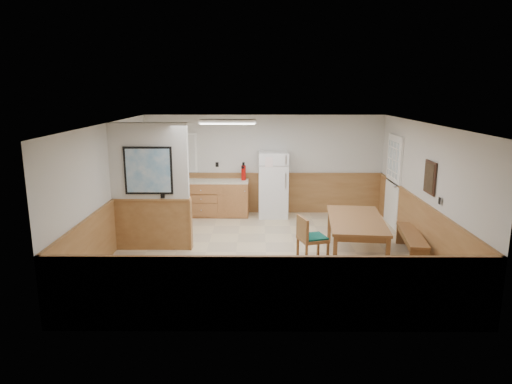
{
  "coord_description": "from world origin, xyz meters",
  "views": [
    {
      "loc": [
        -0.15,
        -8.45,
        3.11
      ],
      "look_at": [
        -0.2,
        0.4,
        1.12
      ],
      "focal_mm": 32.0,
      "sensor_mm": 36.0,
      "label": 1
    }
  ],
  "objects_px": {
    "dining_bench": "(412,239)",
    "dining_chair": "(308,236)",
    "dining_table": "(356,223)",
    "fire_extinguisher": "(244,172)",
    "soap_bottle": "(173,176)",
    "refrigerator": "(273,184)"
  },
  "relations": [
    {
      "from": "refrigerator",
      "to": "dining_table",
      "type": "relative_size",
      "value": 0.78
    },
    {
      "from": "refrigerator",
      "to": "soap_bottle",
      "type": "relative_size",
      "value": 7.63
    },
    {
      "from": "dining_table",
      "to": "soap_bottle",
      "type": "relative_size",
      "value": 9.75
    },
    {
      "from": "dining_table",
      "to": "soap_bottle",
      "type": "xyz_separation_m",
      "value": [
        -3.96,
        2.94,
        0.34
      ]
    },
    {
      "from": "refrigerator",
      "to": "dining_bench",
      "type": "bearing_deg",
      "value": -48.7
    },
    {
      "from": "refrigerator",
      "to": "dining_table",
      "type": "distance_m",
      "value": 3.22
    },
    {
      "from": "dining_table",
      "to": "fire_extinguisher",
      "type": "xyz_separation_m",
      "value": [
        -2.2,
        2.95,
        0.44
      ]
    },
    {
      "from": "soap_bottle",
      "to": "dining_chair",
      "type": "bearing_deg",
      "value": -46.17
    },
    {
      "from": "dining_chair",
      "to": "fire_extinguisher",
      "type": "height_order",
      "value": "fire_extinguisher"
    },
    {
      "from": "dining_table",
      "to": "fire_extinguisher",
      "type": "relative_size",
      "value": 4.6
    },
    {
      "from": "refrigerator",
      "to": "soap_bottle",
      "type": "xyz_separation_m",
      "value": [
        -2.49,
        0.08,
        0.19
      ]
    },
    {
      "from": "dining_bench",
      "to": "dining_chair",
      "type": "bearing_deg",
      "value": -164.73
    },
    {
      "from": "refrigerator",
      "to": "fire_extinguisher",
      "type": "height_order",
      "value": "refrigerator"
    },
    {
      "from": "fire_extinguisher",
      "to": "soap_bottle",
      "type": "relative_size",
      "value": 2.12
    },
    {
      "from": "refrigerator",
      "to": "fire_extinguisher",
      "type": "bearing_deg",
      "value": 172.51
    },
    {
      "from": "dining_table",
      "to": "dining_bench",
      "type": "xyz_separation_m",
      "value": [
        1.08,
        0.03,
        -0.32
      ]
    },
    {
      "from": "dining_chair",
      "to": "fire_extinguisher",
      "type": "relative_size",
      "value": 1.88
    },
    {
      "from": "dining_bench",
      "to": "soap_bottle",
      "type": "relative_size",
      "value": 7.5
    },
    {
      "from": "dining_table",
      "to": "fire_extinguisher",
      "type": "height_order",
      "value": "fire_extinguisher"
    },
    {
      "from": "dining_bench",
      "to": "fire_extinguisher",
      "type": "relative_size",
      "value": 3.53
    },
    {
      "from": "fire_extinguisher",
      "to": "dining_bench",
      "type": "bearing_deg",
      "value": -60.13
    },
    {
      "from": "dining_chair",
      "to": "soap_bottle",
      "type": "distance_m",
      "value": 4.43
    }
  ]
}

